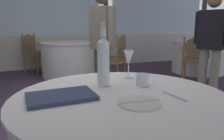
% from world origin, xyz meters
% --- Properties ---
extents(ground_plane, '(14.23, 14.23, 0.00)m').
position_xyz_m(ground_plane, '(0.00, 0.00, 0.00)').
color(ground_plane, '#47384C').
extents(window_wall_far, '(10.95, 0.14, 2.87)m').
position_xyz_m(window_wall_far, '(0.00, 3.40, 1.14)').
color(window_wall_far, silver).
rests_on(window_wall_far, ground_plane).
extents(side_plate, '(0.20, 0.20, 0.01)m').
position_xyz_m(side_plate, '(0.17, -1.66, 0.76)').
color(side_plate, silver).
rests_on(side_plate, foreground_table).
extents(butter_knife, '(0.20, 0.03, 0.00)m').
position_xyz_m(butter_knife, '(0.17, -1.66, 0.76)').
color(butter_knife, silver).
rests_on(butter_knife, foreground_table).
extents(dinner_fork, '(0.04, 0.18, 0.00)m').
position_xyz_m(dinner_fork, '(0.38, -1.63, 0.75)').
color(dinner_fork, silver).
rests_on(dinner_fork, foreground_table).
extents(water_bottle, '(0.07, 0.07, 0.37)m').
position_xyz_m(water_bottle, '(0.11, -1.29, 0.91)').
color(water_bottle, white).
rests_on(water_bottle, foreground_table).
extents(wine_glass, '(0.07, 0.07, 0.19)m').
position_xyz_m(wine_glass, '(0.33, -1.19, 0.89)').
color(wine_glass, white).
rests_on(wine_glass, foreground_table).
extents(water_tumbler, '(0.08, 0.08, 0.07)m').
position_xyz_m(water_tumbler, '(0.33, -1.38, 0.79)').
color(water_tumbler, white).
rests_on(water_tumbler, foreground_table).
extents(menu_book, '(0.34, 0.24, 0.02)m').
position_xyz_m(menu_book, '(-0.16, -1.45, 0.76)').
color(menu_book, '#2D3856').
rests_on(menu_book, foreground_table).
extents(background_table_0, '(1.31, 1.31, 0.75)m').
position_xyz_m(background_table_0, '(0.53, 2.31, 0.38)').
color(background_table_0, white).
rests_on(background_table_0, ground_plane).
extents(dining_chair_0_0, '(0.66, 0.66, 0.94)m').
position_xyz_m(dining_chair_0_0, '(1.31, 1.56, 0.55)').
color(dining_chair_0_0, olive).
rests_on(dining_chair_0_0, ground_plane).
extents(dining_chair_0_1, '(0.66, 0.66, 0.91)m').
position_xyz_m(dining_chair_0_1, '(-0.26, 3.05, 0.54)').
color(dining_chair_0_1, olive).
rests_on(dining_chair_0_1, ground_plane).
extents(background_table_1, '(1.23, 1.23, 0.75)m').
position_xyz_m(background_table_1, '(3.44, 1.60, 0.38)').
color(background_table_1, white).
rests_on(background_table_1, ground_plane).
extents(dining_chair_1_0, '(0.66, 0.66, 0.95)m').
position_xyz_m(dining_chair_1_0, '(4.19, 2.33, 0.56)').
color(dining_chair_1_0, olive).
rests_on(dining_chair_1_0, ground_plane).
extents(dining_chair_1_1, '(0.66, 0.66, 0.90)m').
position_xyz_m(dining_chair_1_1, '(2.70, 0.87, 0.53)').
color(dining_chair_1_1, olive).
rests_on(dining_chair_1_1, ground_plane).
extents(diner_person_0, '(0.29, 0.51, 1.59)m').
position_xyz_m(diner_person_0, '(0.65, 0.41, 0.90)').
color(diner_person_0, '#424C42').
rests_on(diner_person_0, ground_plane).
extents(diner_person_1, '(0.33, 0.49, 1.56)m').
position_xyz_m(diner_person_1, '(2.24, 0.03, 0.88)').
color(diner_person_1, gray).
rests_on(diner_person_1, ground_plane).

